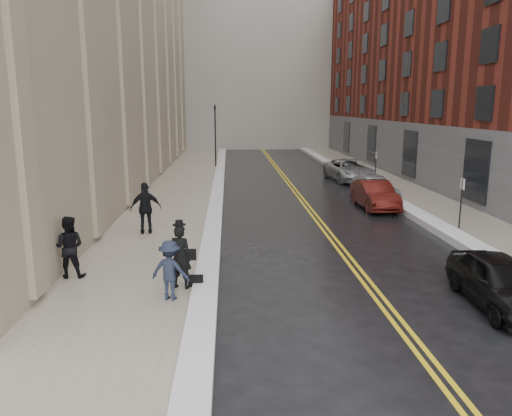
{
  "coord_description": "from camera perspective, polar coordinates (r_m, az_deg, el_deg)",
  "views": [
    {
      "loc": [
        -1.51,
        -11.4,
        5.09
      ],
      "look_at": [
        -0.59,
        5.57,
        1.6
      ],
      "focal_mm": 35.0,
      "sensor_mm": 36.0,
      "label": 1
    }
  ],
  "objects": [
    {
      "name": "building_right",
      "position": [
        39.5,
        26.79,
        16.09
      ],
      "size": [
        14.0,
        50.0,
        18.0
      ],
      "primitive_type": "cube",
      "color": "maroon",
      "rests_on": "ground"
    },
    {
      "name": "pedestrian_main",
      "position": [
        13.84,
        -8.67,
        -5.53
      ],
      "size": [
        0.74,
        0.59,
        1.79
      ],
      "primitive_type": "imported",
      "rotation": [
        0.0,
        0.0,
        2.87
      ],
      "color": "black",
      "rests_on": "sidewalk_left"
    },
    {
      "name": "car_silver_far",
      "position": [
        35.17,
        10.6,
        4.29
      ],
      "size": [
        2.95,
        5.5,
        1.47
      ],
      "primitive_type": "imported",
      "rotation": [
        0.0,
        0.0,
        0.1
      ],
      "color": "#9DA0A5",
      "rests_on": "ground"
    },
    {
      "name": "parking_sign_far",
      "position": [
        33.0,
        13.52,
        4.78
      ],
      "size": [
        0.06,
        0.35,
        2.23
      ],
      "color": "black",
      "rests_on": "ground"
    },
    {
      "name": "lane_stripe_a",
      "position": [
        28.14,
        4.88,
        1.14
      ],
      "size": [
        0.12,
        64.0,
        0.01
      ],
      "primitive_type": "cube",
      "color": "gold",
      "rests_on": "ground"
    },
    {
      "name": "snow_ridge_right",
      "position": [
        29.16,
        14.21,
        1.49
      ],
      "size": [
        0.85,
        60.8,
        0.3
      ],
      "primitive_type": "cube",
      "color": "white",
      "rests_on": "ground"
    },
    {
      "name": "pedestrian_c",
      "position": [
        19.98,
        -12.47,
        -0.01
      ],
      "size": [
        1.26,
        0.71,
        2.02
      ],
      "primitive_type": "imported",
      "rotation": [
        0.0,
        0.0,
        3.33
      ],
      "color": "black",
      "rests_on": "sidewalk_left"
    },
    {
      "name": "pedestrian_b",
      "position": [
        13.13,
        -9.8,
        -7.02
      ],
      "size": [
        1.14,
        0.84,
        1.57
      ],
      "primitive_type": "imported",
      "rotation": [
        0.0,
        0.0,
        2.86
      ],
      "color": "#1B2132",
      "rests_on": "sidewalk_left"
    },
    {
      "name": "sidewalk_right",
      "position": [
        29.78,
        17.61,
        1.36
      ],
      "size": [
        3.0,
        64.0,
        0.15
      ],
      "primitive_type": "cube",
      "color": "gray",
      "rests_on": "ground"
    },
    {
      "name": "car_maroon",
      "position": [
        25.78,
        13.42,
        1.47
      ],
      "size": [
        1.54,
        4.25,
        1.39
      ],
      "primitive_type": "imported",
      "rotation": [
        0.0,
        0.0,
        0.01
      ],
      "color": "#410F0B",
      "rests_on": "ground"
    },
    {
      "name": "car_black",
      "position": [
        14.35,
        26.16,
        -7.56
      ],
      "size": [
        1.75,
        4.0,
        1.34
      ],
      "primitive_type": "imported",
      "rotation": [
        0.0,
        0.0,
        -0.04
      ],
      "color": "black",
      "rests_on": "ground"
    },
    {
      "name": "parking_sign_near",
      "position": [
        21.89,
        22.41,
        0.9
      ],
      "size": [
        0.06,
        0.35,
        2.23
      ],
      "color": "black",
      "rests_on": "ground"
    },
    {
      "name": "sidewalk_left",
      "position": [
        28.02,
        -9.19,
        1.14
      ],
      "size": [
        4.0,
        64.0,
        0.15
      ],
      "primitive_type": "cube",
      "color": "gray",
      "rests_on": "ground"
    },
    {
      "name": "lane_stripe_b",
      "position": [
        28.18,
        5.36,
        1.15
      ],
      "size": [
        0.12,
        64.0,
        0.01
      ],
      "primitive_type": "cube",
      "color": "gold",
      "rests_on": "ground"
    },
    {
      "name": "traffic_signal",
      "position": [
        41.47,
        -4.68,
        8.79
      ],
      "size": [
        0.18,
        0.15,
        5.2
      ],
      "color": "black",
      "rests_on": "ground"
    },
    {
      "name": "ground",
      "position": [
        12.58,
        4.15,
        -12.3
      ],
      "size": [
        160.0,
        160.0,
        0.0
      ],
      "primitive_type": "plane",
      "color": "black",
      "rests_on": "ground"
    },
    {
      "name": "snow_ridge_left",
      "position": [
        27.86,
        -4.49,
        1.31
      ],
      "size": [
        0.7,
        60.8,
        0.26
      ],
      "primitive_type": "cube",
      "color": "white",
      "rests_on": "ground"
    },
    {
      "name": "car_silver_near",
      "position": [
        28.61,
        13.38,
        2.34
      ],
      "size": [
        2.06,
        4.51,
        1.28
      ],
      "primitive_type": "imported",
      "rotation": [
        0.0,
        0.0,
        0.06
      ],
      "color": "#B2B3BA",
      "rests_on": "ground"
    },
    {
      "name": "pedestrian_a",
      "position": [
        15.55,
        -20.6,
        -4.18
      ],
      "size": [
        0.9,
        0.7,
        1.82
      ],
      "primitive_type": "imported",
      "rotation": [
        0.0,
        0.0,
        3.13
      ],
      "color": "black",
      "rests_on": "sidewalk_left"
    }
  ]
}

